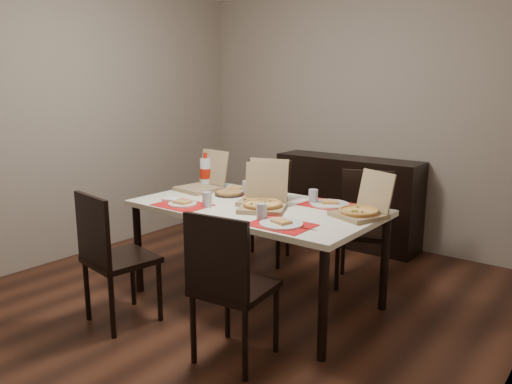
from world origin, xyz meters
The scene contains 20 objects.
ground centered at (0.00, 0.00, -0.01)m, with size 3.80×4.00×0.02m, color #422114.
room_walls centered at (0.00, 0.43, 1.73)m, with size 3.84×4.02×2.62m.
sideboard centered at (0.00, 1.78, 0.45)m, with size 1.50×0.40×0.90m, color black.
dining_table centered at (0.13, 0.09, 0.68)m, with size 1.80×1.00×0.75m.
chair_near_left centered at (-0.41, -0.82, 0.51)m, with size 0.48×0.48×0.93m.
chair_near_right centered at (0.54, -0.72, 0.51)m, with size 0.47×0.47×0.93m.
chair_far_left centered at (-0.38, 0.90, 0.51)m, with size 0.54×0.54×0.93m.
chair_far_right centered at (0.61, 0.92, 0.51)m, with size 0.54×0.54×0.93m.
setting_near_left centered at (-0.28, -0.22, 0.77)m, with size 0.48×0.30×0.11m.
setting_near_right centered at (0.54, -0.23, 0.77)m, with size 0.45×0.30×0.11m.
setting_far_left centered at (-0.30, 0.39, 0.77)m, with size 0.47×0.30×0.11m.
setting_far_right centered at (0.53, 0.41, 0.77)m, with size 0.48×0.30×0.11m.
napkin_loose centered at (0.27, 0.00, 0.76)m, with size 0.12×0.11×0.02m, color white.
pizza_box_center centered at (0.24, 0.02, 0.80)m, with size 0.44×0.45×0.32m.
pizza_box_right centered at (0.89, 0.27, 0.80)m, with size 0.40×0.42×0.30m.
pizza_box_left centered at (-0.57, 0.25, 0.81)m, with size 0.36×0.39×0.33m.
pizza_box_extra centered at (0.12, 0.18, 0.80)m, with size 0.41×0.43×0.32m.
faina_plate centered at (-0.25, 0.22, 0.76)m, with size 0.24×0.24×0.03m.
dip_bowl centered at (0.15, 0.29, 0.76)m, with size 0.11×0.11×0.03m, color white.
soda_bottle centered at (-0.63, 0.35, 0.88)m, with size 0.10×0.10×0.30m.
Camera 1 is at (2.32, -2.76, 1.63)m, focal length 35.00 mm.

